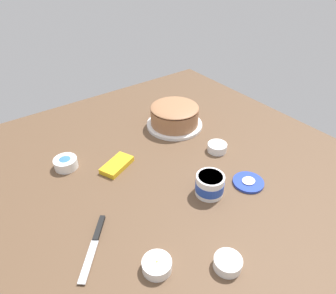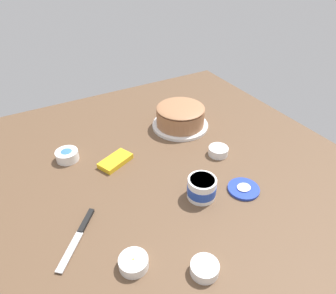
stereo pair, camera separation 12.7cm
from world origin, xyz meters
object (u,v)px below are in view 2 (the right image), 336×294
Objects in this scene: sprinkle_bowl_pink at (205,268)px; sprinkle_bowl_yellow at (134,262)px; frosting_tub at (202,188)px; spreading_knife at (80,233)px; frosted_cake at (180,117)px; sprinkle_bowl_green at (218,151)px; frosting_tub_lid at (244,189)px; candy_box_lower at (116,161)px; sprinkle_bowl_blue at (67,155)px.

sprinkle_bowl_pink is 0.96× the size of sprinkle_bowl_yellow.
spreading_knife is at bearing -6.49° from frosting_tub.
frosting_tub is (0.18, 0.44, -0.01)m from frosted_cake.
sprinkle_bowl_green reaches higher than spreading_knife.
sprinkle_bowl_green is (-0.05, -0.22, 0.01)m from frosting_tub_lid.
sprinkle_bowl_green is at bearing 134.59° from candy_box_lower.
sprinkle_bowl_green is (-0.53, -0.31, 0.00)m from sprinkle_bowl_yellow.
frosted_cake reaches higher than candy_box_lower.
sprinkle_bowl_blue is 1.08× the size of sprinkle_bowl_yellow.
sprinkle_bowl_yellow is at bearing 30.28° from sprinkle_bowl_green.
candy_box_lower is (0.35, -0.38, 0.00)m from frosting_tub_lid.
frosting_tub is 0.75× the size of candy_box_lower.
sprinkle_bowl_blue is at bearing -51.03° from frosting_tub.
spreading_knife is 2.38× the size of sprinkle_bowl_pink.
frosting_tub_lid is 0.85× the size of candy_box_lower.
frosting_tub is 0.16m from frosting_tub_lid.
frosting_tub is 0.57m from sprinkle_bowl_blue.
sprinkle_bowl_pink is at bearing 106.15° from sprinkle_bowl_blue.
frosting_tub is at bearing 173.51° from spreading_knife.
sprinkle_bowl_yellow reaches higher than frosting_tub_lid.
sprinkle_bowl_blue is 1.13× the size of sprinkle_bowl_pink.
frosting_tub_lid is at bearing 77.42° from sprinkle_bowl_green.
frosting_tub reaches higher than sprinkle_bowl_green.
frosted_cake is 0.77m from sprinkle_bowl_pink.
frosted_cake is 0.27m from sprinkle_bowl_green.
frosting_tub_lid is 1.26× the size of sprinkle_bowl_blue.
candy_box_lower is at bearing -58.88° from frosting_tub.
spreading_knife is at bearing 80.84° from sprinkle_bowl_blue.
spreading_knife is at bearing -9.65° from frosting_tub_lid.
sprinkle_bowl_green is at bearing -169.02° from spreading_knife.
frosted_cake reaches higher than sprinkle_bowl_yellow.
sprinkle_bowl_pink is (-0.20, 0.69, -0.01)m from sprinkle_bowl_blue.
frosting_tub_lid is at bearing 136.04° from sprinkle_bowl_blue.
candy_box_lower is (0.37, 0.11, -0.04)m from frosted_cake.
sprinkle_bowl_green is (-0.02, 0.27, -0.03)m from frosted_cake.
candy_box_lower is at bearing -105.25° from sprinkle_bowl_yellow.
spreading_knife is at bearing -61.38° from sprinkle_bowl_yellow.
frosted_cake is 1.39× the size of spreading_knife.
candy_box_lower is (0.40, -0.16, -0.01)m from sprinkle_bowl_green.
frosted_cake is 2.59× the size of frosting_tub.
candy_box_lower is (-0.13, -0.46, -0.01)m from sprinkle_bowl_yellow.
spreading_knife is 1.41× the size of candy_box_lower.
sprinkle_bowl_blue reaches higher than sprinkle_bowl_pink.
sprinkle_bowl_pink is 0.59× the size of candy_box_lower.
frosted_cake is 3.16× the size of sprinkle_bowl_yellow.
frosted_cake is 2.31× the size of frosting_tub_lid.
frosting_tub is 0.89× the size of frosting_tub_lid.
sprinkle_bowl_blue is 0.67× the size of candy_box_lower.
sprinkle_bowl_green reaches higher than candy_box_lower.
sprinkle_bowl_pink is (0.31, 0.20, 0.01)m from frosting_tub_lid.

